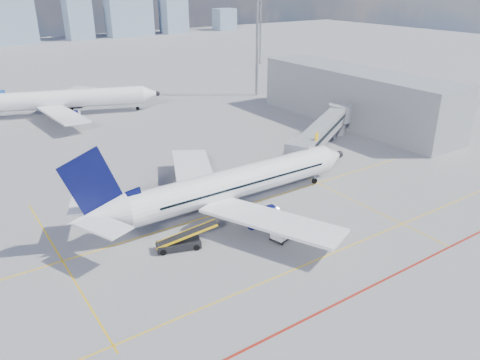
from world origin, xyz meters
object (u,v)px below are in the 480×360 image
(baggage_tug, at_px, (305,227))
(belt_loader, at_px, (180,243))
(cargo_dolly, at_px, (285,229))
(ramp_worker, at_px, (327,234))
(second_aircraft, at_px, (64,99))
(main_aircraft, at_px, (226,186))

(baggage_tug, distance_m, belt_loader, 13.66)
(cargo_dolly, bearing_deg, ramp_worker, -59.47)
(baggage_tug, bearing_deg, ramp_worker, -56.92)
(ramp_worker, bearing_deg, second_aircraft, 51.44)
(baggage_tug, xyz_separation_m, belt_loader, (-12.78, 4.80, -0.02))
(second_aircraft, xyz_separation_m, baggage_tug, (7.97, -63.92, -2.53))
(cargo_dolly, distance_m, belt_loader, 11.17)
(baggage_tug, distance_m, ramp_worker, 2.82)
(main_aircraft, distance_m, belt_loader, 10.10)
(main_aircraft, bearing_deg, cargo_dolly, -79.84)
(second_aircraft, distance_m, ramp_worker, 67.25)
(belt_loader, height_order, ramp_worker, belt_loader)
(belt_loader, distance_m, ramp_worker, 15.36)
(second_aircraft, relative_size, baggage_tug, 15.39)
(baggage_tug, bearing_deg, main_aircraft, 134.63)
(second_aircraft, distance_m, baggage_tug, 64.47)
(ramp_worker, bearing_deg, main_aircraft, 65.50)
(main_aircraft, height_order, second_aircraft, second_aircraft)
(belt_loader, bearing_deg, main_aircraft, 46.59)
(second_aircraft, bearing_deg, cargo_dolly, -65.53)
(baggage_tug, xyz_separation_m, cargo_dolly, (-2.52, 0.40, 0.36))
(baggage_tug, height_order, ramp_worker, ramp_worker)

